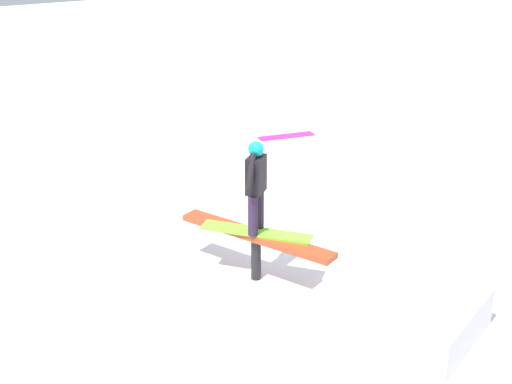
% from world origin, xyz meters
% --- Properties ---
extents(ground_plane, '(60.00, 60.00, 0.00)m').
position_xyz_m(ground_plane, '(0.00, 0.00, 0.00)').
color(ground_plane, white).
extents(rail_feature, '(2.31, 1.20, 0.70)m').
position_xyz_m(rail_feature, '(0.00, 0.00, 0.60)').
color(rail_feature, black).
rests_on(rail_feature, ground).
extents(snow_kicker_ramp, '(2.24, 2.09, 0.51)m').
position_xyz_m(snow_kicker_ramp, '(-1.97, -0.84, 0.26)').
color(snow_kicker_ramp, white).
rests_on(snow_kicker_ramp, ground).
extents(main_rider_on_rail, '(1.36, 1.21, 1.30)m').
position_xyz_m(main_rider_on_rail, '(0.00, 0.00, 1.33)').
color(main_rider_on_rail, '#80E432').
rests_on(main_rider_on_rail, rail_feature).
extents(loose_snowboard_magenta, '(0.53, 1.31, 0.02)m').
position_xyz_m(loose_snowboard_magenta, '(5.13, -3.92, 0.01)').
color(loose_snowboard_magenta, '#D128A0').
rests_on(loose_snowboard_magenta, ground).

